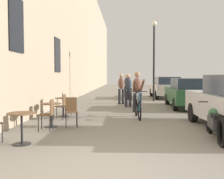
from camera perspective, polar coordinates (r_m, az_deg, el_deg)
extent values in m
plane|color=gray|center=(4.37, 0.67, -17.78)|extent=(88.00, 88.00, 0.00)
cube|color=tan|center=(18.84, -8.77, 14.74)|extent=(0.50, 68.00, 10.84)
cube|color=black|center=(8.91, -19.86, 13.05)|extent=(0.04, 1.10, 1.70)
cube|color=black|center=(13.63, -11.63, 7.24)|extent=(0.04, 1.10, 1.70)
cylinder|color=black|center=(6.44, -18.79, -11.03)|extent=(0.40, 0.40, 0.02)
cylinder|color=black|center=(6.36, -18.84, -7.99)|extent=(0.05, 0.05, 0.67)
cylinder|color=brown|center=(6.31, -18.89, -4.86)|extent=(0.64, 0.64, 0.02)
cylinder|color=black|center=(6.73, -22.52, -8.61)|extent=(0.02, 0.02, 0.45)
cylinder|color=black|center=(8.32, -12.93, -7.78)|extent=(0.40, 0.40, 0.02)
cylinder|color=black|center=(8.27, -12.96, -5.42)|extent=(0.05, 0.05, 0.67)
cylinder|color=brown|center=(8.22, -12.99, -3.00)|extent=(0.64, 0.64, 0.02)
cylinder|color=black|center=(7.99, -7.51, -6.61)|extent=(0.02, 0.02, 0.45)
cylinder|color=black|center=(7.98, -9.84, -6.64)|extent=(0.02, 0.02, 0.45)
cylinder|color=black|center=(8.31, -7.63, -6.25)|extent=(0.02, 0.02, 0.45)
cylinder|color=black|center=(8.30, -9.87, -6.28)|extent=(0.02, 0.02, 0.45)
cube|color=brown|center=(8.11, -8.73, -4.80)|extent=(0.46, 0.46, 0.02)
cube|color=brown|center=(8.26, -8.78, -3.13)|extent=(0.34, 0.10, 0.42)
cylinder|color=black|center=(7.64, -15.58, -7.13)|extent=(0.02, 0.02, 0.45)
cylinder|color=black|center=(7.95, -14.89, -6.74)|extent=(0.02, 0.02, 0.45)
cylinder|color=black|center=(7.55, -13.22, -7.22)|extent=(0.02, 0.02, 0.45)
cylinder|color=black|center=(7.86, -12.61, -6.82)|extent=(0.02, 0.02, 0.45)
cube|color=brown|center=(7.71, -14.10, -5.25)|extent=(0.39, 0.39, 0.02)
cube|color=brown|center=(7.64, -12.81, -3.65)|extent=(0.03, 0.34, 0.42)
cylinder|color=black|center=(10.32, -10.40, -5.69)|extent=(0.40, 0.40, 0.02)
cylinder|color=black|center=(10.28, -10.42, -3.77)|extent=(0.05, 0.05, 0.67)
cylinder|color=brown|center=(10.24, -10.44, -1.82)|extent=(0.64, 0.64, 0.02)
cylinder|color=black|center=(9.62, -12.40, -5.04)|extent=(0.02, 0.02, 0.45)
cylinder|color=black|center=(9.93, -11.81, -4.79)|extent=(0.02, 0.02, 0.45)
cylinder|color=black|center=(9.53, -10.54, -5.10)|extent=(0.02, 0.02, 0.45)
cylinder|color=black|center=(9.83, -10.01, -4.84)|extent=(0.02, 0.02, 0.45)
cube|color=brown|center=(9.70, -11.20, -3.57)|extent=(0.40, 0.40, 0.02)
cube|color=brown|center=(9.62, -10.19, -2.29)|extent=(0.04, 0.34, 0.42)
cylinder|color=black|center=(11.11, -8.78, -3.95)|extent=(0.02, 0.02, 0.45)
cylinder|color=black|center=(10.79, -8.76, -4.15)|extent=(0.02, 0.02, 0.45)
cylinder|color=black|center=(11.11, -10.45, -3.96)|extent=(0.02, 0.02, 0.45)
cylinder|color=black|center=(10.79, -10.48, -4.16)|extent=(0.02, 0.02, 0.45)
cube|color=brown|center=(10.92, -9.63, -2.83)|extent=(0.45, 0.45, 0.02)
cube|color=brown|center=(10.90, -10.59, -1.69)|extent=(0.09, 0.34, 0.42)
torus|color=black|center=(9.31, 5.94, -4.60)|extent=(0.10, 0.71, 0.71)
torus|color=black|center=(10.34, 5.22, -3.85)|extent=(0.10, 0.71, 0.71)
cylinder|color=#286084|center=(10.22, 5.29, -2.32)|extent=(0.05, 0.22, 0.58)
cylinder|color=#286084|center=(9.70, 5.62, -0.62)|extent=(0.09, 0.82, 0.14)
cylinder|color=#286084|center=(9.30, 5.93, -2.53)|extent=(0.04, 0.09, 0.67)
cylinder|color=#286084|center=(9.85, 5.55, -3.95)|extent=(0.10, 1.00, 0.12)
cylinder|color=black|center=(9.29, 5.92, -0.46)|extent=(0.52, 0.06, 0.03)
ellipsoid|color=black|center=(10.11, 5.35, -0.59)|extent=(0.12, 0.24, 0.06)
ellipsoid|color=brown|center=(10.02, 5.41, 0.96)|extent=(0.36, 0.37, 0.59)
sphere|color=#A57A5B|center=(9.97, 5.45, 3.22)|extent=(0.22, 0.22, 0.22)
cylinder|color=#26262D|center=(10.00, 6.01, -2.82)|extent=(0.15, 0.40, 0.75)
cylinder|color=#26262D|center=(9.98, 4.87, -2.83)|extent=(0.15, 0.40, 0.75)
cylinder|color=brown|center=(9.65, 6.51, 0.84)|extent=(0.15, 0.75, 0.48)
cylinder|color=brown|center=(9.62, 4.83, 0.84)|extent=(0.12, 0.75, 0.48)
cylinder|color=#26262D|center=(13.24, 3.90, -2.03)|extent=(0.14, 0.14, 0.81)
cylinder|color=#26262D|center=(13.25, 3.04, -2.02)|extent=(0.14, 0.14, 0.81)
ellipsoid|color=#2D3342|center=(13.20, 3.48, 1.13)|extent=(0.35, 0.26, 0.64)
sphere|color=tan|center=(13.20, 3.48, 2.96)|extent=(0.22, 0.22, 0.22)
cylinder|color=#26262D|center=(14.81, 2.36, -1.48)|extent=(0.14, 0.14, 0.83)
cylinder|color=#26262D|center=(14.78, 1.60, -1.49)|extent=(0.14, 0.14, 0.83)
ellipsoid|color=brown|center=(14.75, 1.99, 1.39)|extent=(0.37, 0.29, 0.65)
sphere|color=tan|center=(14.75, 1.99, 3.04)|extent=(0.22, 0.22, 0.22)
cylinder|color=#26262D|center=(17.33, 3.39, -0.93)|extent=(0.14, 0.14, 0.77)
cylinder|color=#26262D|center=(17.30, 4.04, -0.94)|extent=(0.14, 0.14, 0.77)
ellipsoid|color=#38564C|center=(17.28, 3.72, 1.35)|extent=(0.38, 0.30, 0.61)
sphere|color=#A57A5B|center=(17.28, 3.73, 2.69)|extent=(0.22, 0.22, 0.22)
cylinder|color=#26262D|center=(19.76, 3.42, -0.42)|extent=(0.14, 0.14, 0.80)
cylinder|color=#26262D|center=(19.77, 2.84, -0.41)|extent=(0.14, 0.14, 0.80)
ellipsoid|color=#2D3342|center=(19.73, 3.14, 1.67)|extent=(0.35, 0.25, 0.64)
sphere|color=#A57A5B|center=(19.73, 3.14, 2.88)|extent=(0.22, 0.22, 0.22)
cylinder|color=black|center=(16.49, 8.99, 5.50)|extent=(0.12, 0.12, 4.60)
sphere|color=silver|center=(16.78, 9.06, 13.85)|extent=(0.32, 0.32, 0.32)
cylinder|color=black|center=(9.36, 17.03, -4.73)|extent=(0.21, 0.64, 0.64)
cube|color=#23512D|center=(13.48, 15.79, -1.13)|extent=(1.80, 4.10, 0.66)
cube|color=#283342|center=(12.98, 16.25, 1.25)|extent=(1.48, 2.23, 0.49)
cylinder|color=black|center=(14.69, 11.82, -2.05)|extent=(0.21, 0.59, 0.58)
cylinder|color=black|center=(14.97, 17.63, -2.03)|extent=(0.21, 0.59, 0.58)
cylinder|color=black|center=(12.06, 13.46, -3.13)|extent=(0.21, 0.59, 0.58)
cylinder|color=black|center=(12.39, 20.46, -3.08)|extent=(0.21, 0.59, 0.58)
cube|color=beige|center=(19.10, 11.35, 0.14)|extent=(1.84, 4.23, 0.68)
cube|color=#283342|center=(18.59, 11.64, 1.89)|extent=(1.51, 2.30, 0.51)
cylinder|color=black|center=(20.36, 8.46, -0.63)|extent=(0.21, 0.61, 0.60)
cylinder|color=black|center=(20.63, 12.81, -0.62)|extent=(0.21, 0.61, 0.60)
cylinder|color=black|center=(17.63, 9.61, -1.18)|extent=(0.21, 0.61, 0.60)
cylinder|color=black|center=(17.93, 14.61, -1.16)|extent=(0.21, 0.61, 0.60)
torus|color=black|center=(7.77, 20.19, -6.48)|extent=(0.18, 0.70, 0.69)
torus|color=black|center=(6.37, 22.55, -8.57)|extent=(0.19, 0.71, 0.70)
cube|color=#333338|center=(7.05, 21.27, -6.63)|extent=(0.33, 0.78, 0.28)
ellipsoid|color=#23512D|center=(7.11, 21.14, -4.75)|extent=(0.34, 0.55, 0.24)
cube|color=black|center=(6.75, 21.77, -5.34)|extent=(0.29, 0.47, 0.10)
cylinder|color=black|center=(7.60, 20.40, -2.51)|extent=(0.62, 0.11, 0.03)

